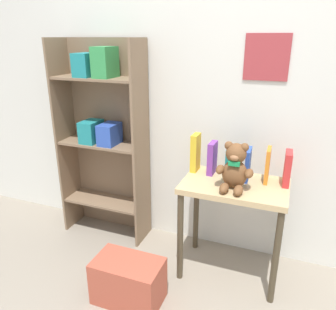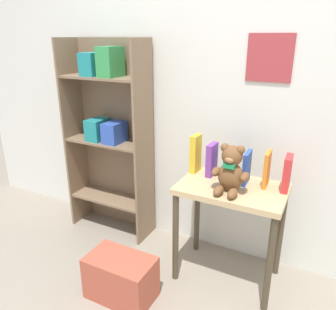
# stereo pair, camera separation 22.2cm
# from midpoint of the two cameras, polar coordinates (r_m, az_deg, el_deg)

# --- Properties ---
(wall_back) EXTENTS (4.80, 0.07, 2.50)m
(wall_back) POSITION_cam_midpoint_polar(r_m,az_deg,el_deg) (2.26, 7.35, 12.47)
(wall_back) COLOR silver
(wall_back) RESTS_ON ground_plane
(bookshelf_side) EXTENTS (0.68, 0.26, 1.53)m
(bookshelf_side) POSITION_cam_midpoint_polar(r_m,az_deg,el_deg) (2.58, -13.54, 4.23)
(bookshelf_side) COLOR #7F664C
(bookshelf_side) RESTS_ON ground_plane
(display_table) EXTENTS (0.65, 0.42, 0.67)m
(display_table) POSITION_cam_midpoint_polar(r_m,az_deg,el_deg) (2.13, 8.44, -7.78)
(display_table) COLOR tan
(display_table) RESTS_ON ground_plane
(teddy_bear) EXTENTS (0.22, 0.20, 0.29)m
(teddy_bear) POSITION_cam_midpoint_polar(r_m,az_deg,el_deg) (1.97, 8.42, -2.32)
(teddy_bear) COLOR brown
(teddy_bear) RESTS_ON display_table
(book_standing_yellow) EXTENTS (0.05, 0.11, 0.26)m
(book_standing_yellow) POSITION_cam_midpoint_polar(r_m,az_deg,el_deg) (2.21, 1.95, 0.37)
(book_standing_yellow) COLOR gold
(book_standing_yellow) RESTS_ON display_table
(book_standing_purple) EXTENTS (0.04, 0.12, 0.22)m
(book_standing_purple) POSITION_cam_midpoint_polar(r_m,az_deg,el_deg) (2.18, 4.83, -0.58)
(book_standing_purple) COLOR purple
(book_standing_purple) RESTS_ON display_table
(book_standing_teal) EXTENTS (0.04, 0.14, 0.20)m
(book_standing_teal) POSITION_cam_midpoint_polar(r_m,az_deg,el_deg) (2.14, 7.80, -1.28)
(book_standing_teal) COLOR teal
(book_standing_teal) RESTS_ON display_table
(book_standing_blue) EXTENTS (0.03, 0.15, 0.21)m
(book_standing_blue) POSITION_cam_midpoint_polar(r_m,az_deg,el_deg) (2.11, 10.85, -1.71)
(book_standing_blue) COLOR #2D51B7
(book_standing_blue) RESTS_ON display_table
(book_standing_orange) EXTENTS (0.03, 0.14, 0.22)m
(book_standing_orange) POSITION_cam_midpoint_polar(r_m,az_deg,el_deg) (2.11, 14.11, -1.77)
(book_standing_orange) COLOR orange
(book_standing_orange) RESTS_ON display_table
(book_standing_red) EXTENTS (0.05, 0.14, 0.21)m
(book_standing_red) POSITION_cam_midpoint_polar(r_m,az_deg,el_deg) (2.10, 17.29, -2.29)
(book_standing_red) COLOR red
(book_standing_red) RESTS_ON display_table
(storage_bin) EXTENTS (0.41, 0.25, 0.28)m
(storage_bin) POSITION_cam_midpoint_polar(r_m,az_deg,el_deg) (2.16, -10.06, -20.86)
(storage_bin) COLOR #AD4C38
(storage_bin) RESTS_ON ground_plane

